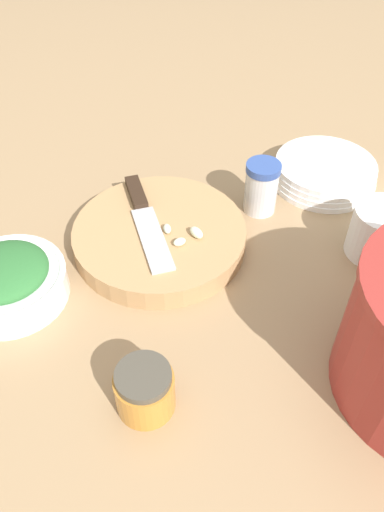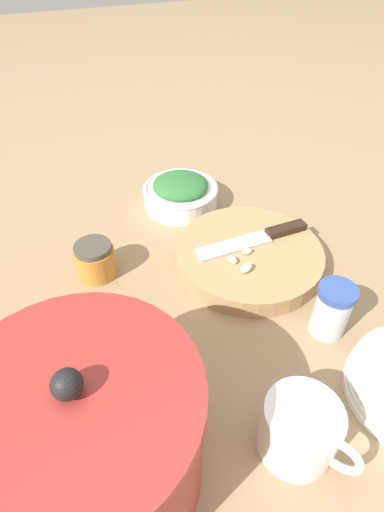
{
  "view_description": "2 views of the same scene",
  "coord_description": "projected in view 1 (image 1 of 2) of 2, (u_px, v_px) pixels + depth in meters",
  "views": [
    {
      "loc": [
        0.13,
        0.43,
        0.53
      ],
      "look_at": [
        -0.0,
        -0.02,
        0.06
      ],
      "focal_mm": 35.0,
      "sensor_mm": 36.0,
      "label": 1
    },
    {
      "loc": [
        -0.43,
        0.18,
        0.49
      ],
      "look_at": [
        0.01,
        -0.01,
        0.06
      ],
      "focal_mm": 28.0,
      "sensor_mm": 36.0,
      "label": 2
    }
  ],
  "objects": [
    {
      "name": "coffee_mug",
      "position": [
        381.0,
        231.0,
        0.73
      ],
      "size": [
        0.11,
        0.09,
        0.08
      ],
      "color": "white",
      "rests_on": "ground_plane"
    },
    {
      "name": "garlic_cloves",
      "position": [
        186.0,
        234.0,
        0.73
      ],
      "size": [
        0.06,
        0.05,
        0.01
      ],
      "color": "#E2EDCA",
      "rests_on": "cutting_board"
    },
    {
      "name": "chef_knife",
      "position": [
        144.0,
        215.0,
        0.76
      ],
      "size": [
        0.03,
        0.22,
        0.01
      ],
      "rotation": [
        0.0,
        0.0,
        0.0
      ],
      "color": "black",
      "rests_on": "cutting_board"
    },
    {
      "name": "honey_jar",
      "position": [
        145.0,
        390.0,
        0.56
      ],
      "size": [
        0.07,
        0.07,
        0.06
      ],
      "color": "#BC7A2D",
      "rests_on": "ground_plane"
    },
    {
      "name": "herb_bowl",
      "position": [
        8.0,
        280.0,
        0.67
      ],
      "size": [
        0.16,
        0.16,
        0.07
      ],
      "color": "white",
      "rests_on": "ground_plane"
    },
    {
      "name": "plate_stack",
      "position": [
        324.0,
        172.0,
        0.87
      ],
      "size": [
        0.18,
        0.18,
        0.04
      ],
      "color": "white",
      "rests_on": "ground_plane"
    },
    {
      "name": "cutting_board",
      "position": [
        160.0,
        236.0,
        0.76
      ],
      "size": [
        0.26,
        0.26,
        0.03
      ],
      "color": "tan",
      "rests_on": "ground_plane"
    },
    {
      "name": "spice_jar",
      "position": [
        261.0,
        187.0,
        0.8
      ],
      "size": [
        0.06,
        0.06,
        0.09
      ],
      "color": "silver",
      "rests_on": "ground_plane"
    },
    {
      "name": "ground_plane",
      "position": [
        195.0,
        298.0,
        0.69
      ],
      "size": [
        5.0,
        5.0,
        0.0
      ],
      "primitive_type": "plane",
      "color": "#997A56"
    }
  ]
}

